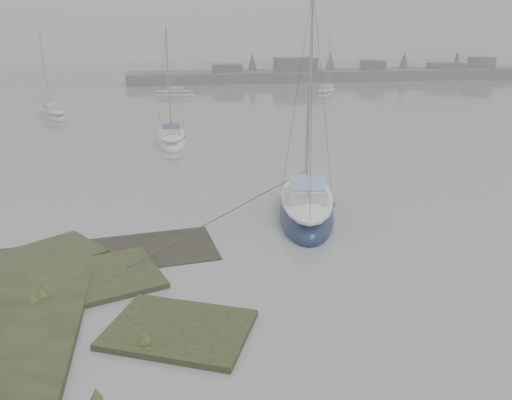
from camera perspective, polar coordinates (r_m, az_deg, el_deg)
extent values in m
plane|color=slate|center=(42.18, -11.25, 8.69)|extent=(160.00, 160.00, 0.00)
cube|color=#4C4F51|center=(78.16, 8.67, 13.89)|extent=(60.00, 8.00, 1.60)
cube|color=#424247|center=(73.41, -3.30, 14.38)|extent=(4.00, 3.00, 2.20)
cube|color=#424247|center=(75.34, 4.51, 14.78)|extent=(6.00, 3.00, 3.00)
cube|color=#424247|center=(79.34, 13.17, 14.39)|extent=(3.00, 3.00, 2.50)
cube|color=#424247|center=(84.85, 20.83, 13.78)|extent=(5.00, 3.00, 2.00)
cube|color=#424247|center=(88.06, 24.30, 13.76)|extent=(3.00, 3.00, 2.80)
cone|color=#384238|center=(75.94, -0.42, 15.17)|extent=(2.00, 2.00, 3.50)
cone|color=#384238|center=(78.98, 8.48, 15.12)|extent=(2.00, 2.00, 3.50)
cone|color=#384238|center=(83.65, 16.55, 14.77)|extent=(2.00, 2.00, 3.50)
cone|color=#384238|center=(88.06, 21.95, 14.39)|extent=(2.00, 2.00, 3.50)
ellipsoid|color=#0E1A3D|center=(20.73, 5.77, -1.36)|extent=(3.85, 7.13, 1.65)
ellipsoid|color=silver|center=(20.51, 5.84, 0.37)|extent=(3.21, 6.17, 0.47)
cube|color=silver|center=(20.11, 5.90, 1.20)|extent=(1.99, 2.62, 0.48)
cube|color=#7296C6|center=(20.03, 5.93, 1.94)|extent=(1.85, 2.40, 0.08)
cylinder|color=#939399|center=(20.45, 6.16, 12.43)|extent=(0.11, 0.11, 7.75)
cylinder|color=#939399|center=(19.84, 5.94, 1.77)|extent=(0.76, 2.65, 0.09)
ellipsoid|color=white|center=(34.07, -9.57, 6.55)|extent=(1.97, 5.70, 1.38)
ellipsoid|color=silver|center=(33.96, -9.63, 7.45)|extent=(1.58, 4.97, 0.39)
cube|color=silver|center=(33.65, -9.65, 7.94)|extent=(1.25, 1.97, 0.40)
cube|color=#171A4D|center=(33.61, -9.67, 8.32)|extent=(1.17, 1.80, 0.06)
cylinder|color=#939399|center=(34.17, -9.97, 13.48)|extent=(0.09, 0.09, 6.48)
cylinder|color=#939399|center=(33.45, -9.67, 8.27)|extent=(0.12, 2.27, 0.07)
ellipsoid|color=silver|center=(47.02, -22.21, 8.81)|extent=(3.90, 5.53, 1.29)
ellipsoid|color=silver|center=(46.94, -22.29, 9.43)|extent=(3.29, 4.76, 0.36)
cube|color=silver|center=(46.68, -22.26, 9.78)|extent=(1.82, 2.13, 0.38)
cube|color=#B0B6BC|center=(46.65, -22.29, 10.04)|extent=(1.69, 1.96, 0.06)
cylinder|color=#939399|center=(47.25, -23.02, 13.44)|extent=(0.08, 0.08, 6.06)
cylinder|color=#939399|center=(46.51, -22.24, 10.02)|extent=(1.00, 1.93, 0.07)
ellipsoid|color=#AAAEB4|center=(59.35, 8.05, 11.86)|extent=(4.27, 5.70, 1.34)
ellipsoid|color=white|center=(59.29, 8.07, 12.38)|extent=(3.61, 4.91, 0.38)
cube|color=white|center=(59.02, 8.04, 12.67)|extent=(1.96, 2.23, 0.39)
cube|color=#ABB1B6|center=(58.99, 8.05, 12.89)|extent=(1.81, 2.05, 0.06)
cylinder|color=#939399|center=(59.69, 8.36, 15.72)|extent=(0.09, 0.09, 6.31)
cylinder|color=#939399|center=(58.84, 8.02, 12.87)|extent=(1.14, 1.96, 0.07)
ellipsoid|color=#A9AFB3|center=(58.32, -9.38, 11.66)|extent=(4.98, 2.05, 1.18)
ellipsoid|color=silver|center=(58.26, -9.40, 12.12)|extent=(4.33, 1.68, 0.33)
cube|color=silver|center=(58.21, -9.21, 12.42)|extent=(1.76, 1.20, 0.35)
cube|color=silver|center=(58.19, -9.22, 12.61)|extent=(1.61, 1.11, 0.06)
cylinder|color=#939399|center=(58.03, -10.20, 15.05)|extent=(0.08, 0.08, 5.55)
cylinder|color=#939399|center=(58.18, -9.08, 12.61)|extent=(1.94, 0.25, 0.06)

